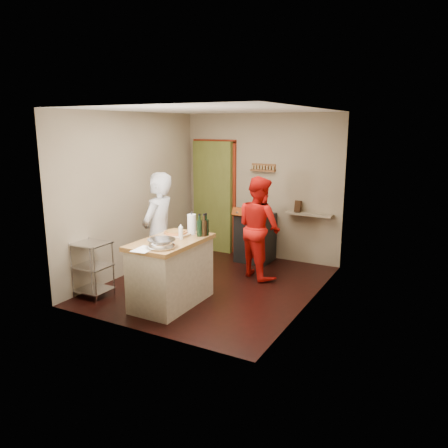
% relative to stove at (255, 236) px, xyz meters
% --- Properties ---
extents(floor, '(3.50, 3.50, 0.00)m').
position_rel_stove_xyz_m(floor, '(-0.05, -1.42, -0.45)').
color(floor, black).
rests_on(floor, ground).
extents(back_wall, '(3.00, 0.44, 2.60)m').
position_rel_stove_xyz_m(back_wall, '(-0.69, 0.36, 0.68)').
color(back_wall, gray).
rests_on(back_wall, ground).
extents(left_wall, '(0.04, 3.50, 2.60)m').
position_rel_stove_xyz_m(left_wall, '(-1.55, -1.42, 0.85)').
color(left_wall, gray).
rests_on(left_wall, ground).
extents(right_wall, '(0.04, 3.50, 2.60)m').
position_rel_stove_xyz_m(right_wall, '(1.45, -1.42, 0.85)').
color(right_wall, gray).
rests_on(right_wall, ground).
extents(ceiling, '(3.00, 3.50, 0.02)m').
position_rel_stove_xyz_m(ceiling, '(-0.05, -1.42, 2.16)').
color(ceiling, white).
rests_on(ceiling, back_wall).
extents(stove, '(0.60, 0.63, 1.00)m').
position_rel_stove_xyz_m(stove, '(0.00, 0.00, 0.00)').
color(stove, black).
rests_on(stove, ground).
extents(wire_shelving, '(0.48, 0.40, 0.80)m').
position_rel_stove_xyz_m(wire_shelving, '(-1.33, -2.62, -0.01)').
color(wire_shelving, silver).
rests_on(wire_shelving, ground).
extents(island, '(0.71, 1.29, 1.21)m').
position_rel_stove_xyz_m(island, '(-0.18, -2.32, 0.03)').
color(island, beige).
rests_on(island, ground).
extents(person_stripe, '(0.47, 0.67, 1.75)m').
position_rel_stove_xyz_m(person_stripe, '(-0.58, -2.06, 0.43)').
color(person_stripe, '#AAAAAE').
rests_on(person_stripe, ground).
extents(person_red, '(0.99, 0.93, 1.62)m').
position_rel_stove_xyz_m(person_red, '(0.39, -0.73, 0.36)').
color(person_red, red).
rests_on(person_red, ground).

